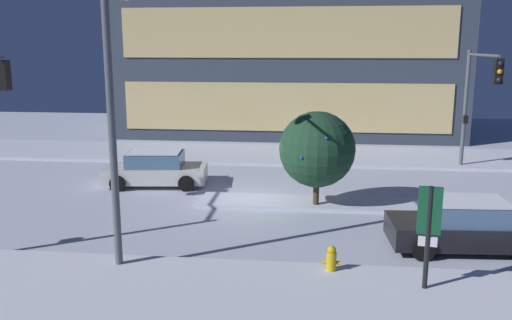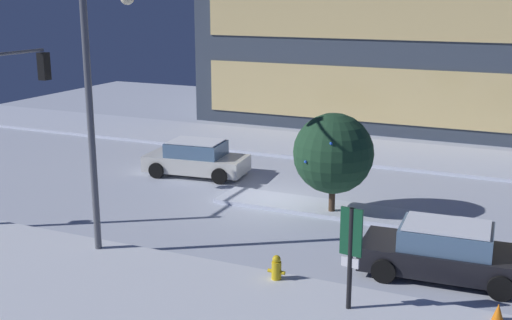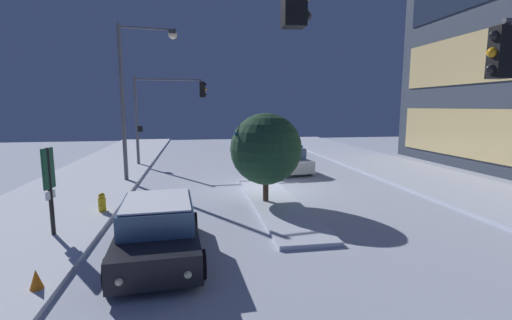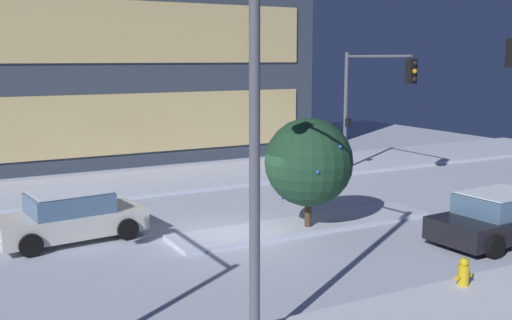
% 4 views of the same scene
% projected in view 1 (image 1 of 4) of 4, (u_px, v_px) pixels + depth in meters
% --- Properties ---
extents(ground, '(52.00, 52.00, 0.00)m').
position_uv_depth(ground, '(250.00, 201.00, 20.90)').
color(ground, silver).
extents(curb_strip_near, '(52.00, 5.20, 0.14)m').
position_uv_depth(curb_strip_near, '(204.00, 305.00, 12.33)').
color(curb_strip_near, silver).
rests_on(curb_strip_near, ground).
extents(curb_strip_far, '(52.00, 5.20, 0.14)m').
position_uv_depth(curb_strip_far, '(270.00, 154.00, 29.43)').
color(curb_strip_far, silver).
rests_on(curb_strip_far, ground).
extents(median_strip, '(9.00, 1.80, 0.14)m').
position_uv_depth(median_strip, '(319.00, 203.00, 20.32)').
color(median_strip, silver).
rests_on(median_strip, ground).
extents(car_near, '(4.63, 2.34, 1.49)m').
position_uv_depth(car_near, '(466.00, 226.00, 15.81)').
color(car_near, black).
rests_on(car_near, ground).
extents(car_far, '(4.52, 2.44, 1.49)m').
position_uv_depth(car_far, '(156.00, 169.00, 23.04)').
color(car_far, silver).
rests_on(car_far, ground).
extents(traffic_light_corner_far_right, '(0.32, 4.72, 5.67)m').
position_uv_depth(traffic_light_corner_far_right, '(478.00, 90.00, 24.04)').
color(traffic_light_corner_far_right, '#565960').
rests_on(traffic_light_corner_far_right, ground).
extents(street_lamp_arched, '(0.71, 2.83, 7.75)m').
position_uv_depth(street_lamp_arched, '(116.00, 78.00, 14.26)').
color(street_lamp_arched, '#565960').
rests_on(street_lamp_arched, ground).
extents(fire_hydrant, '(0.48, 0.26, 0.81)m').
position_uv_depth(fire_hydrant, '(331.00, 261.00, 14.05)').
color(fire_hydrant, gold).
rests_on(fire_hydrant, ground).
extents(parking_info_sign, '(0.55, 0.14, 2.67)m').
position_uv_depth(parking_info_sign, '(429.00, 227.00, 12.75)').
color(parking_info_sign, black).
rests_on(parking_info_sign, ground).
extents(decorated_tree_median, '(2.77, 2.82, 3.58)m').
position_uv_depth(decorated_tree_median, '(317.00, 149.00, 19.54)').
color(decorated_tree_median, '#473323').
rests_on(decorated_tree_median, ground).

